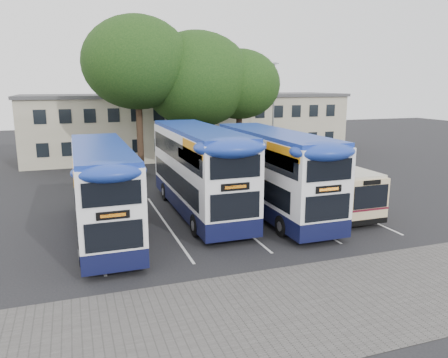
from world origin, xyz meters
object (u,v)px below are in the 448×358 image
tree_mid (197,80)px  bus_dd_mid (198,167)px  bus_dd_left (103,187)px  bus_single (321,181)px  tree_left (137,63)px  tree_right (239,84)px  lamp_post (274,107)px  bus_dd_right (273,169)px

tree_mid → bus_dd_mid: 13.43m
bus_dd_left → bus_single: 12.67m
tree_left → bus_single: tree_left is taller
tree_left → bus_single: size_ratio=1.36×
tree_right → tree_left: bearing=-178.4°
lamp_post → bus_dd_mid: lamp_post is taller
tree_right → bus_dd_mid: tree_right is taller
tree_left → tree_mid: bearing=7.3°
tree_left → bus_dd_right: (5.34, -12.99, -6.18)m
tree_mid → bus_dd_left: 17.49m
tree_right → bus_dd_left: 19.15m
bus_dd_left → bus_dd_mid: size_ratio=0.91×
lamp_post → tree_right: (-4.06, -1.78, 2.05)m
bus_dd_left → bus_dd_right: bearing=4.1°
bus_dd_left → lamp_post: bearing=43.7°
tree_mid → tree_left: bearing=-172.7°
tree_mid → tree_right: 3.64m
tree_mid → bus_dd_left: (-8.73, -14.27, -5.11)m
tree_left → bus_dd_mid: 13.04m
bus_dd_right → bus_dd_left: bearing=-175.9°
tree_mid → bus_dd_left: bearing=-121.5°
bus_dd_right → bus_single: size_ratio=1.24×
tree_left → bus_dd_right: bearing=-67.7°
lamp_post → bus_dd_mid: (-11.02, -13.44, -2.42)m
bus_dd_mid → bus_single: bus_dd_mid is taller
bus_dd_left → bus_dd_right: (9.21, 0.66, 0.15)m
lamp_post → bus_dd_left: size_ratio=0.86×
lamp_post → bus_dd_right: size_ratio=0.81×
lamp_post → tree_mid: 8.15m
tree_mid → tree_right: (3.60, -0.39, -0.39)m
bus_dd_mid → tree_right: bearing=59.2°
bus_dd_right → bus_single: (3.39, 0.38, -1.04)m
bus_dd_right → tree_left: bearing=112.3°
tree_right → bus_dd_left: tree_right is taller
tree_mid → bus_dd_right: tree_mid is taller
tree_right → bus_dd_left: bearing=-131.6°
tree_left → bus_single: bearing=-55.3°
lamp_post → bus_single: lamp_post is taller
lamp_post → bus_dd_left: (-16.38, -15.65, -2.67)m
lamp_post → bus_dd_left: lamp_post is taller
lamp_post → tree_mid: (-7.65, -1.39, 2.45)m
tree_left → tree_right: bearing=1.6°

